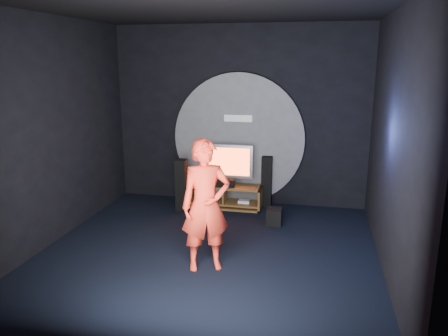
# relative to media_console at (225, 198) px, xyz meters

# --- Properties ---
(floor) EXTENTS (5.00, 5.00, 0.00)m
(floor) POSITION_rel_media_console_xyz_m (0.18, -2.05, -0.19)
(floor) COLOR black
(floor) RESTS_ON ground
(back_wall) EXTENTS (5.00, 0.04, 3.50)m
(back_wall) POSITION_rel_media_console_xyz_m (0.18, 0.45, 1.56)
(back_wall) COLOR black
(back_wall) RESTS_ON ground
(front_wall) EXTENTS (5.00, 0.04, 3.50)m
(front_wall) POSITION_rel_media_console_xyz_m (0.18, -4.55, 1.56)
(front_wall) COLOR black
(front_wall) RESTS_ON ground
(left_wall) EXTENTS (0.04, 5.00, 3.50)m
(left_wall) POSITION_rel_media_console_xyz_m (-2.32, -2.05, 1.56)
(left_wall) COLOR black
(left_wall) RESTS_ON ground
(right_wall) EXTENTS (0.04, 5.00, 3.50)m
(right_wall) POSITION_rel_media_console_xyz_m (2.68, -2.05, 1.56)
(right_wall) COLOR black
(right_wall) RESTS_ON ground
(ceiling) EXTENTS (5.00, 5.00, 0.01)m
(ceiling) POSITION_rel_media_console_xyz_m (0.18, -2.05, 3.31)
(ceiling) COLOR black
(ceiling) RESTS_ON back_wall
(wall_disc_panel) EXTENTS (2.60, 0.11, 2.60)m
(wall_disc_panel) POSITION_rel_media_console_xyz_m (0.18, 0.39, 1.11)
(wall_disc_panel) COLOR #515156
(wall_disc_panel) RESTS_ON ground
(media_console) EXTENTS (1.43, 0.45, 0.45)m
(media_console) POSITION_rel_media_console_xyz_m (0.00, 0.00, 0.00)
(media_console) COLOR brown
(media_console) RESTS_ON ground
(tv) EXTENTS (1.06, 0.22, 0.79)m
(tv) POSITION_rel_media_console_xyz_m (-0.01, 0.07, 0.69)
(tv) COLOR #A7A7AE
(tv) RESTS_ON media_console
(center_speaker) EXTENTS (0.40, 0.15, 0.15)m
(center_speaker) POSITION_rel_media_console_xyz_m (-0.01, -0.09, 0.33)
(center_speaker) COLOR black
(center_speaker) RESTS_ON media_console
(remote) EXTENTS (0.18, 0.05, 0.02)m
(remote) POSITION_rel_media_console_xyz_m (-0.39, -0.12, 0.27)
(remote) COLOR black
(remote) RESTS_ON media_console
(tower_speaker_left) EXTENTS (0.20, 0.22, 1.00)m
(tower_speaker_left) POSITION_rel_media_console_xyz_m (-0.79, -0.33, 0.30)
(tower_speaker_left) COLOR black
(tower_speaker_left) RESTS_ON ground
(tower_speaker_right) EXTENTS (0.20, 0.22, 1.00)m
(tower_speaker_right) POSITION_rel_media_console_xyz_m (0.77, 0.30, 0.30)
(tower_speaker_right) COLOR black
(tower_speaker_right) RESTS_ON ground
(subwoofer) EXTENTS (0.27, 0.27, 0.29)m
(subwoofer) POSITION_rel_media_console_xyz_m (1.03, -0.74, -0.05)
(subwoofer) COLOR black
(subwoofer) RESTS_ON ground
(player) EXTENTS (0.78, 0.67, 1.83)m
(player) POSITION_rel_media_console_xyz_m (0.28, -2.57, 0.72)
(player) COLOR red
(player) RESTS_ON ground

